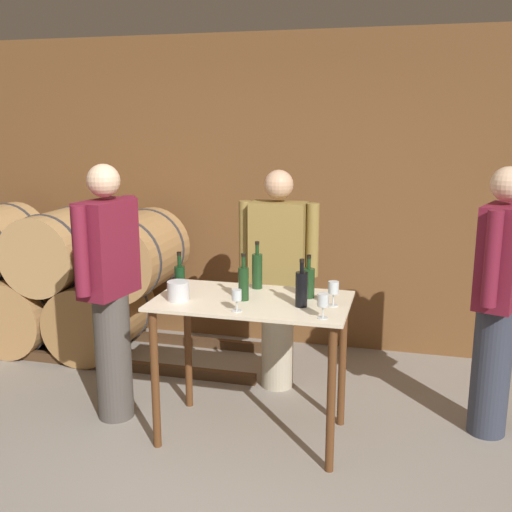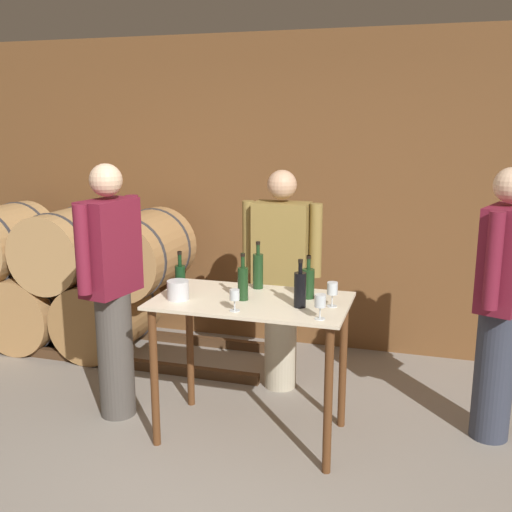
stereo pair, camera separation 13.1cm
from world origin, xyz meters
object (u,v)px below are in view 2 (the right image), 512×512
object	(u,v)px
ice_bucket	(178,290)
person_visitor_with_scarf	(281,276)
wine_bottle_far_right	(308,282)
wine_bottle_center	(258,270)
wine_bottle_left	(243,282)
wine_glass_near_center	(320,302)
person_host	(501,300)
wine_glass_near_right	(332,289)
person_visitor_bearded	(112,287)
wine_bottle_far_left	(180,278)
wine_bottle_right	(300,289)
wine_glass_near_left	(235,296)

from	to	relation	value
ice_bucket	person_visitor_with_scarf	bearing A→B (deg)	64.07
person_visitor_with_scarf	wine_bottle_far_right	bearing A→B (deg)	-62.46
wine_bottle_center	ice_bucket	size ratio (longest dim) A/B	2.33
wine_bottle_left	wine_bottle_center	bearing A→B (deg)	86.67
wine_glass_near_center	ice_bucket	world-z (taller)	wine_glass_near_center
wine_bottle_center	person_host	xyz separation A→B (m)	(1.49, 0.17, -0.12)
wine_bottle_far_right	wine_glass_near_right	size ratio (longest dim) A/B	1.82
wine_glass_near_center	person_visitor_bearded	xyz separation A→B (m)	(-1.44, 0.26, -0.10)
wine_bottle_far_left	wine_bottle_left	distance (m)	0.42
wine_bottle_center	wine_bottle_right	xyz separation A→B (m)	(0.35, -0.31, -0.01)
wine_bottle_center	person_visitor_bearded	size ratio (longest dim) A/B	0.18
wine_glass_near_left	person_visitor_bearded	world-z (taller)	person_visitor_bearded
wine_glass_near_left	ice_bucket	size ratio (longest dim) A/B	0.96
wine_bottle_center	wine_glass_near_right	bearing A→B (deg)	-25.49
person_host	person_visitor_with_scarf	bearing A→B (deg)	166.87
wine_bottle_far_right	wine_glass_near_left	bearing A→B (deg)	-133.76
wine_bottle_right	wine_glass_near_right	distance (m)	0.19
wine_bottle_far_left	wine_bottle_left	world-z (taller)	wine_bottle_left
ice_bucket	person_host	bearing A→B (deg)	15.88
wine_bottle_left	person_visitor_with_scarf	xyz separation A→B (m)	(0.04, 0.78, -0.16)
wine_bottle_left	person_host	bearing A→B (deg)	16.20
wine_glass_near_center	ice_bucket	size ratio (longest dim) A/B	1.06
wine_glass_near_right	ice_bucket	bearing A→B (deg)	-172.55
wine_bottle_center	wine_glass_near_left	world-z (taller)	wine_bottle_center
wine_bottle_right	person_visitor_bearded	distance (m)	1.29
person_host	person_visitor_bearded	xyz separation A→B (m)	(-2.43, -0.40, -0.00)
wine_glass_near_center	wine_glass_near_left	bearing A→B (deg)	179.57
wine_glass_near_left	person_host	size ratio (longest dim) A/B	0.07
wine_bottle_left	wine_bottle_center	xyz separation A→B (m)	(0.02, 0.27, 0.01)
wine_bottle_right	wine_glass_near_right	world-z (taller)	wine_bottle_right
wine_bottle_center	ice_bucket	bearing A→B (deg)	-137.07
wine_bottle_far_right	person_visitor_with_scarf	xyz separation A→B (m)	(-0.33, 0.63, -0.15)
wine_bottle_far_left	person_host	distance (m)	1.98
wine_glass_near_center	wine_bottle_right	bearing A→B (deg)	130.14
wine_bottle_right	person_host	bearing A→B (deg)	22.70
wine_bottle_far_right	wine_bottle_center	bearing A→B (deg)	161.03
wine_bottle_far_left	wine_glass_near_left	bearing A→B (deg)	-28.25
person_host	person_visitor_with_scarf	world-z (taller)	person_host
wine_glass_near_left	person_visitor_bearded	bearing A→B (deg)	164.79
wine_glass_near_left	wine_bottle_right	bearing A→B (deg)	27.43
wine_bottle_right	wine_bottle_left	bearing A→B (deg)	173.56
person_host	person_visitor_with_scarf	distance (m)	1.51
wine_glass_near_center	ice_bucket	xyz separation A→B (m)	(-0.90, 0.12, -0.04)
wine_bottle_far_right	person_host	world-z (taller)	person_host
wine_bottle_left	wine_bottle_far_left	bearing A→B (deg)	177.68
wine_bottle_left	wine_glass_near_right	size ratio (longest dim) A/B	1.98
wine_bottle_left	wine_bottle_right	world-z (taller)	wine_bottle_left
wine_bottle_far_left	person_host	world-z (taller)	person_host
wine_glass_near_right	person_host	world-z (taller)	person_host
wine_bottle_right	wine_glass_near_center	xyz separation A→B (m)	(0.15, -0.18, -0.01)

